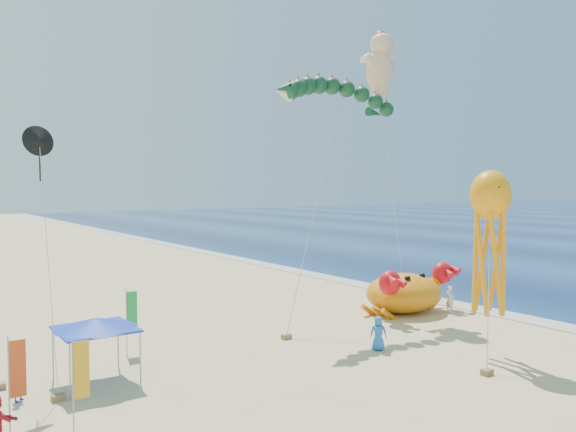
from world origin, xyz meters
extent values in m
plane|color=#D1B784|center=(0.00, 0.00, 0.00)|extent=(320.00, 320.00, 0.00)
plane|color=silver|center=(12.00, 0.00, 0.01)|extent=(320.00, 320.00, 0.00)
ellipsoid|color=orange|center=(7.34, 2.32, 1.25)|extent=(5.70, 4.90, 2.50)
sphere|color=red|center=(4.55, 1.27, 2.36)|extent=(1.48, 1.48, 1.48)
sphere|color=black|center=(6.56, 1.45, 2.36)|extent=(0.38, 0.38, 0.38)
sphere|color=red|center=(10.14, 1.27, 2.36)|extent=(1.48, 1.48, 1.48)
sphere|color=black|center=(8.13, 1.45, 2.36)|extent=(0.38, 0.38, 0.38)
cone|color=#0E351E|center=(-1.08, 4.05, 13.59)|extent=(1.27, 0.94, 1.04)
cylinder|color=#B2B2B2|center=(0.34, 2.74, 6.61)|extent=(5.73, 2.68, 12.94)
cube|color=olive|center=(-2.50, 1.43, 0.12)|extent=(0.50, 0.35, 0.25)
ellipsoid|color=#F8BE97|center=(7.89, 5.22, 15.93)|extent=(2.02, 1.66, 2.97)
sphere|color=#F8BE97|center=(7.89, 5.04, 17.67)|extent=(1.56, 1.56, 1.56)
ellipsoid|color=red|center=(7.89, 5.13, 18.22)|extent=(1.01, 1.01, 0.70)
cylinder|color=#B2B2B2|center=(7.94, 3.95, 7.44)|extent=(0.13, 2.58, 14.60)
cube|color=olive|center=(7.98, 2.68, 0.12)|extent=(0.50, 0.35, 0.25)
ellipsoid|color=orange|center=(3.63, -6.55, 7.68)|extent=(2.03, 1.83, 2.33)
cylinder|color=#B2B2B2|center=(2.44, -7.38, 3.58)|extent=(2.43, 1.70, 6.87)
cube|color=olive|center=(1.25, -8.20, 0.12)|extent=(0.50, 0.35, 0.25)
cylinder|color=gray|center=(-14.09, -0.82, 1.10)|extent=(0.06, 0.06, 2.20)
cylinder|color=gray|center=(-11.34, -0.82, 1.10)|extent=(0.06, 0.06, 2.20)
cylinder|color=gray|center=(-14.09, 1.92, 1.10)|extent=(0.06, 0.06, 2.20)
cylinder|color=gray|center=(-11.34, 1.92, 1.10)|extent=(0.06, 0.06, 2.20)
cube|color=#1430AF|center=(-12.72, 0.55, 2.24)|extent=(2.99, 2.99, 0.08)
cone|color=#1430AF|center=(-12.72, 0.55, 2.48)|extent=(3.28, 3.28, 0.45)
cylinder|color=gray|center=(-14.77, -3.97, 1.60)|extent=(0.05, 0.05, 3.20)
cube|color=orange|center=(-14.49, -3.97, 2.10)|extent=(0.50, 0.04, 1.90)
cylinder|color=gray|center=(-16.45, -2.63, 1.60)|extent=(0.05, 0.05, 3.20)
cube|color=#C74318|center=(-16.17, -2.63, 2.10)|extent=(0.50, 0.04, 1.90)
cylinder|color=gray|center=(-10.40, 3.52, 1.60)|extent=(0.05, 0.05, 3.20)
cube|color=green|center=(-10.12, 3.52, 2.10)|extent=(0.50, 0.04, 1.90)
imported|color=#271EB3|center=(-15.70, 0.20, 0.81)|extent=(0.68, 0.69, 1.61)
imported|color=blue|center=(0.02, -2.88, 0.85)|extent=(0.98, 0.95, 1.70)
imported|color=white|center=(9.53, 0.38, 0.88)|extent=(0.43, 0.65, 1.76)
cube|color=olive|center=(-15.99, 2.52, 0.12)|extent=(0.50, 0.35, 0.25)
cone|color=black|center=(-14.36, 2.29, 10.00)|extent=(1.30, 0.51, 1.32)
cylinder|color=#B2B2B2|center=(-14.11, 0.79, 5.02)|extent=(0.55, 3.04, 9.76)
cube|color=olive|center=(-13.86, -0.71, 0.12)|extent=(0.50, 0.35, 0.25)
camera|label=1|loc=(-19.39, -22.59, 8.08)|focal=35.00mm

